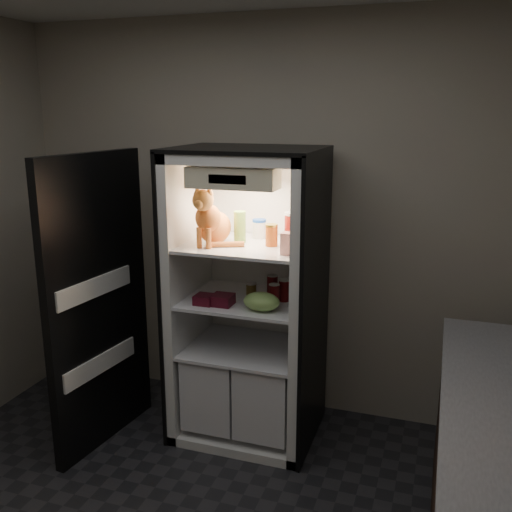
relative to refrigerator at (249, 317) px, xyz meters
The scene contains 16 objects.
room_shell 1.61m from the refrigerator, 90.00° to the right, with size 3.60×3.60×3.60m.
refrigerator is the anchor object (origin of this frame).
fridge_door 0.95m from the refrigerator, 154.11° to the right, with size 0.17×0.87×1.85m.
tabby_cat 0.68m from the refrigerator, 144.07° to the right, with size 0.32×0.36×0.38m.
parmesan_shaker 0.60m from the refrigerator, 145.30° to the right, with size 0.08×0.08×0.20m.
mayo_tub 0.57m from the refrigerator, 77.89° to the left, with size 0.09×0.09×0.12m.
salsa_jar 0.59m from the refrigerator, 20.02° to the right, with size 0.08×0.08×0.13m.
pepper_jar 0.66m from the refrigerator, ahead, with size 0.12×0.12×0.20m.
cream_carton 0.68m from the refrigerator, 35.78° to the right, with size 0.07×0.07×0.13m, color white.
soda_can_a 0.26m from the refrigerator, 21.96° to the left, with size 0.07×0.07×0.13m.
soda_can_b 0.33m from the refrigerator, ahead, with size 0.07×0.07×0.14m.
soda_can_c 0.31m from the refrigerator, 28.30° to the right, with size 0.07×0.07×0.12m.
condiment_jar 0.20m from the refrigerator, 44.12° to the right, with size 0.07×0.07×0.09m.
grape_bag 0.36m from the refrigerator, 56.55° to the right, with size 0.22×0.16×0.11m, color #7AA94F.
berry_box_left 0.36m from the refrigerator, 129.44° to the right, with size 0.11×0.11×0.06m, color #550E20.
berry_box_right 0.30m from the refrigerator, 112.33° to the right, with size 0.13×0.13×0.06m, color #550E20.
Camera 1 is at (1.14, -1.89, 2.10)m, focal length 40.00 mm.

